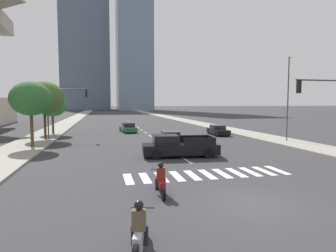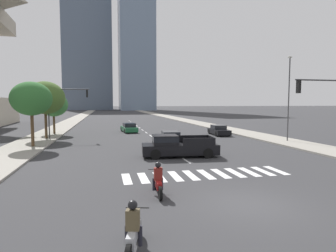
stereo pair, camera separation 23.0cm
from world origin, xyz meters
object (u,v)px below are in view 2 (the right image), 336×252
Objects in this scene: motorcycle_trailing at (133,232)px; street_tree_third at (53,105)px; motorcycle_lead at (158,182)px; street_tree_second at (45,98)px; traffic_signal_near at (334,101)px; sedan_silver_2 at (171,138)px; street_tree_nearest at (31,99)px; traffic_signal_far at (64,102)px; street_lamp_east at (289,93)px; pickup_truck at (176,146)px; sedan_green_0 at (129,128)px; sedan_black_1 at (219,130)px.

street_tree_third reaches higher than motorcycle_trailing.
motorcycle_lead is 0.35× the size of street_tree_second.
traffic_signal_near is at bearing -37.54° from street_tree_second.
sedan_silver_2 is 13.44m from street_tree_nearest.
street_lamp_east is at bearing -17.36° from traffic_signal_far.
traffic_signal_near is 1.00× the size of traffic_signal_far.
street_tree_nearest is at bearing -25.53° from pickup_truck.
traffic_signal_far is at bearing -70.14° from street_tree_third.
street_tree_third is at bearing 20.91° from motorcycle_lead.
sedan_green_0 is 21.32m from street_lamp_east.
traffic_signal_near is at bearing 44.73° from sedan_silver_2.
street_tree_third is (-0.00, 5.23, -0.79)m from street_tree_second.
traffic_signal_near is 9.89m from street_lamp_east.
motorcycle_lead reaches higher than sedan_green_0.
sedan_black_1 is 10.19m from sedan_silver_2.
street_tree_third is (-7.13, 31.70, 3.29)m from motorcycle_trailing.
motorcycle_trailing is at bearing -74.92° from street_tree_second.
street_tree_second reaches higher than traffic_signal_near.
sedan_silver_2 is 0.54× the size of street_lamp_east.
street_tree_third is at bearing -127.91° from sedan_silver_2.
street_lamp_east reaches higher than street_tree_nearest.
street_lamp_east is (15.39, -14.03, 4.56)m from sedan_green_0.
street_lamp_east is (4.44, -7.82, 4.55)m from sedan_black_1.
pickup_truck is at bearing -16.20° from motorcycle_lead.
street_tree_nearest reaches higher than motorcycle_trailing.
sedan_green_0 is 0.80× the size of traffic_signal_near.
street_tree_nearest reaches higher than motorcycle_lead.
motorcycle_trailing is 18.08m from traffic_signal_near.
traffic_signal_far is 1.12× the size of street_tree_third.
street_tree_third reaches higher than sedan_green_0.
traffic_signal_far reaches higher than street_tree_nearest.
sedan_silver_2 is at bearing -94.47° from pickup_truck.
street_tree_nearest reaches higher than sedan_black_1.
motorcycle_trailing is 0.45× the size of sedan_silver_2.
motorcycle_trailing is 21.88m from street_tree_nearest.
street_tree_nearest is (-11.69, 6.98, 3.64)m from pickup_truck.
sedan_green_0 is at bearing -162.28° from sedan_silver_2.
motorcycle_trailing is at bearing -78.93° from traffic_signal_far.
sedan_black_1 is at bearing 1.83° from traffic_signal_far.
street_lamp_east is at bearing -138.01° from sedan_green_0.
sedan_green_0 is at bearing 41.37° from traffic_signal_far.
motorcycle_lead reaches higher than sedan_black_1.
motorcycle_trailing is 26.83m from traffic_signal_far.
pickup_truck is at bearing -3.98° from motorcycle_trailing.
sedan_black_1 is 10.08m from street_lamp_east.
street_tree_second is (0.00, 6.15, 0.20)m from street_tree_nearest.
sedan_silver_2 is at bearing -171.89° from sedan_green_0.
sedan_black_1 is at bearing 119.58° from street_lamp_east.
street_tree_second reaches higher than street_tree_nearest.
pickup_truck is at bearing -48.31° from street_tree_second.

